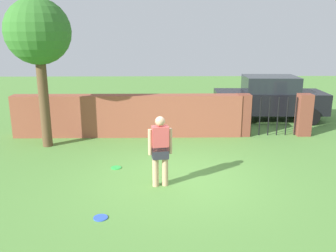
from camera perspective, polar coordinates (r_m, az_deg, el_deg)
The scene contains 8 objects.
ground_plane at distance 8.64m, azimuth 1.46°, elevation -8.39°, with size 40.00×40.00×0.00m, color #568C3D.
brick_wall at distance 11.97m, azimuth -6.45°, elevation 1.64°, with size 7.49×0.50×1.39m, color brown.
tree at distance 11.12m, azimuth -19.93°, elevation 13.54°, with size 1.87×1.87×4.33m.
person at distance 7.97m, azimuth -1.24°, elevation -3.53°, with size 0.53×0.28×1.62m.
fence_gate at distance 12.48m, azimuth 16.39°, elevation 1.69°, with size 2.48×0.44×1.40m.
car at distance 14.66m, azimuth 15.79°, elevation 4.29°, with size 4.26×2.04×1.72m.
frisbee_blue at distance 7.09m, azimuth -10.65°, elevation -14.11°, with size 0.27×0.27×0.02m, color blue.
frisbee_green at distance 9.38m, azimuth -8.24°, elevation -6.56°, with size 0.27×0.27×0.02m, color green.
Camera 1 is at (-0.35, -7.93, 3.41)m, focal length 38.41 mm.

